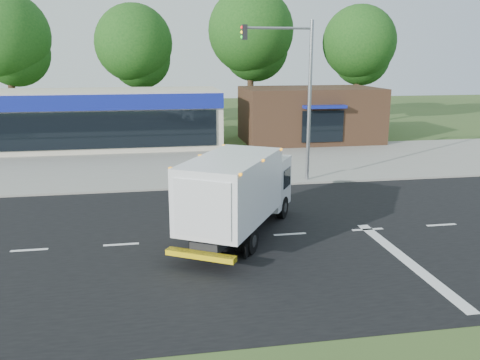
{
  "coord_description": "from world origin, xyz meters",
  "views": [
    {
      "loc": [
        -4.8,
        -16.87,
        6.34
      ],
      "look_at": [
        -1.55,
        1.7,
        1.7
      ],
      "focal_mm": 38.0,
      "sensor_mm": 36.0,
      "label": 1
    }
  ],
  "objects": [
    {
      "name": "ground",
      "position": [
        0.0,
        0.0,
        0.0
      ],
      "size": [
        120.0,
        120.0,
        0.0
      ],
      "primitive_type": "plane",
      "color": "#385123",
      "rests_on": "ground"
    },
    {
      "name": "road_asphalt",
      "position": [
        0.0,
        0.0,
        0.0
      ],
      "size": [
        60.0,
        14.0,
        0.02
      ],
      "primitive_type": "cube",
      "color": "black",
      "rests_on": "ground"
    },
    {
      "name": "brown_storefront",
      "position": [
        7.0,
        19.98,
        2.0
      ],
      "size": [
        10.0,
        6.7,
        4.0
      ],
      "color": "#382316",
      "rests_on": "ground"
    },
    {
      "name": "traffic_signal_pole",
      "position": [
        2.35,
        7.6,
        4.92
      ],
      "size": [
        3.51,
        0.25,
        8.0
      ],
      "color": "gray",
      "rests_on": "ground"
    },
    {
      "name": "background_trees",
      "position": [
        -0.85,
        28.16,
        7.38
      ],
      "size": [
        36.77,
        7.39,
        12.1
      ],
      "color": "#332114",
      "rests_on": "ground"
    },
    {
      "name": "ems_box_truck",
      "position": [
        -1.86,
        0.16,
        1.76
      ],
      "size": [
        5.3,
        7.01,
        3.05
      ],
      "rotation": [
        0.0,
        0.0,
        1.04
      ],
      "color": "black",
      "rests_on": "ground"
    },
    {
      "name": "lane_markings",
      "position": [
        1.35,
        -1.35,
        0.02
      ],
      "size": [
        55.2,
        7.0,
        0.01
      ],
      "color": "silver",
      "rests_on": "road_asphalt"
    },
    {
      "name": "sidewalk",
      "position": [
        0.0,
        8.2,
        0.06
      ],
      "size": [
        60.0,
        2.4,
        0.12
      ],
      "primitive_type": "cube",
      "color": "gray",
      "rests_on": "ground"
    },
    {
      "name": "emergency_worker",
      "position": [
        -2.99,
        -1.4,
        0.88
      ],
      "size": [
        0.72,
        0.59,
        1.79
      ],
      "rotation": [
        0.0,
        0.0,
        0.36
      ],
      "color": "tan",
      "rests_on": "ground"
    },
    {
      "name": "retail_strip_mall",
      "position": [
        -9.0,
        19.93,
        2.01
      ],
      "size": [
        18.0,
        6.2,
        4.0
      ],
      "color": "beige",
      "rests_on": "ground"
    },
    {
      "name": "parking_apron",
      "position": [
        0.0,
        14.0,
        0.01
      ],
      "size": [
        60.0,
        9.0,
        0.02
      ],
      "primitive_type": "cube",
      "color": "gray",
      "rests_on": "ground"
    }
  ]
}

